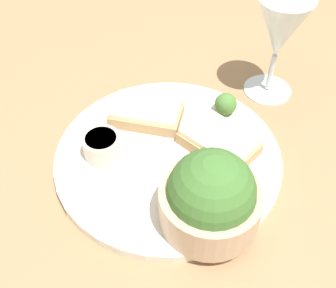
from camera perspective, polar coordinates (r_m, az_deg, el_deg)
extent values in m
plane|color=#93704C|center=(0.58, 0.00, -2.30)|extent=(4.00, 4.00, 0.00)
cylinder|color=silver|center=(0.57, 0.00, -1.84)|extent=(0.30, 0.30, 0.01)
cylinder|color=tan|center=(0.49, 5.67, -8.27)|extent=(0.12, 0.12, 0.05)
sphere|color=#3D6B2D|center=(0.47, 5.90, -6.52)|extent=(0.10, 0.10, 0.10)
cylinder|color=beige|center=(0.56, -8.93, -0.28)|extent=(0.05, 0.05, 0.03)
cylinder|color=#D14C38|center=(0.55, -9.06, 0.51)|extent=(0.04, 0.04, 0.01)
cube|color=tan|center=(0.57, 6.91, 0.09)|extent=(0.11, 0.08, 0.02)
cube|color=beige|center=(0.56, 7.03, 0.99)|extent=(0.10, 0.08, 0.01)
cube|color=tan|center=(0.61, -2.94, 3.94)|extent=(0.11, 0.09, 0.02)
cube|color=beige|center=(0.60, -2.99, 4.85)|extent=(0.11, 0.08, 0.01)
cylinder|color=silver|center=(0.70, 13.29, 7.25)|extent=(0.08, 0.08, 0.01)
cylinder|color=silver|center=(0.68, 13.78, 9.44)|extent=(0.01, 0.01, 0.06)
cone|color=silver|center=(0.64, 15.03, 14.91)|extent=(0.08, 0.08, 0.09)
sphere|color=#477533|center=(0.62, 7.83, 5.40)|extent=(0.03, 0.03, 0.03)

